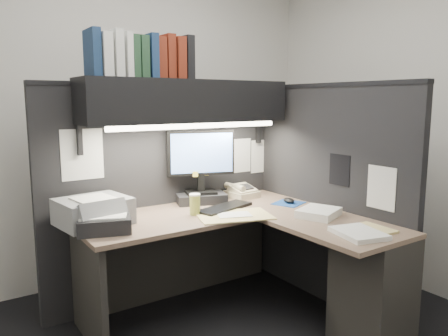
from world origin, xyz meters
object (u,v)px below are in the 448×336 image
at_px(monitor, 201,174).
at_px(keyboard, 224,208).
at_px(telephone, 242,192).
at_px(overhead_shelf, 188,101).
at_px(notebook_stack, 104,224).
at_px(coffee_cup, 195,205).
at_px(printer, 93,211).
at_px(desk, 287,266).

distance_m(monitor, keyboard, 0.35).
bearing_deg(telephone, overhead_shelf, 174.60).
relative_size(overhead_shelf, notebook_stack, 5.09).
bearing_deg(coffee_cup, monitor, 52.12).
bearing_deg(keyboard, monitor, 79.89).
bearing_deg(printer, coffee_cup, -22.04).
relative_size(telephone, printer, 0.53).
xyz_separation_m(desk, overhead_shelf, (-0.30, 0.75, 1.06)).
xyz_separation_m(desk, telephone, (0.19, 0.76, 0.33)).
xyz_separation_m(keyboard, printer, (-0.90, 0.15, 0.07)).
distance_m(monitor, notebook_stack, 0.93).
bearing_deg(desk, notebook_stack, 155.16).
distance_m(overhead_shelf, monitor, 0.57).
xyz_separation_m(telephone, coffee_cup, (-0.58, -0.25, 0.02)).
height_order(telephone, coffee_cup, coffee_cup).
distance_m(desk, keyboard, 0.61).
height_order(keyboard, printer, printer).
height_order(monitor, coffee_cup, monitor).
xyz_separation_m(monitor, printer, (-0.87, -0.12, -0.14)).
relative_size(overhead_shelf, telephone, 7.07).
bearing_deg(desk, monitor, 102.47).
relative_size(telephone, coffee_cup, 1.63).
distance_m(overhead_shelf, coffee_cup, 0.75).
bearing_deg(keyboard, overhead_shelf, 106.98).
bearing_deg(telephone, coffee_cup, -163.03).
relative_size(keyboard, coffee_cup, 3.46).
height_order(overhead_shelf, telephone, overhead_shelf).
height_order(monitor, notebook_stack, monitor).
height_order(desk, monitor, monitor).
bearing_deg(notebook_stack, printer, 91.51).
bearing_deg(monitor, notebook_stack, -141.88).
relative_size(desk, coffee_cup, 12.62).
xyz_separation_m(desk, keyboard, (-0.14, 0.52, 0.30)).
bearing_deg(coffee_cup, notebook_stack, -177.41).
relative_size(monitor, notebook_stack, 1.82).
distance_m(overhead_shelf, notebook_stack, 1.07).
bearing_deg(monitor, desk, -59.17).
xyz_separation_m(monitor, telephone, (0.37, -0.03, -0.18)).
bearing_deg(printer, keyboard, -17.83).
xyz_separation_m(telephone, printer, (-1.23, -0.09, 0.04)).
relative_size(overhead_shelf, coffee_cup, 11.51).
bearing_deg(printer, desk, -40.85).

